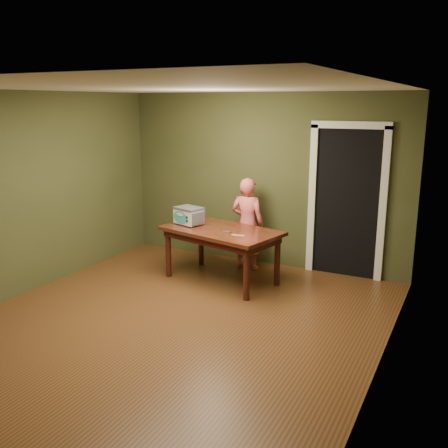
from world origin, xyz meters
The scene contains 8 objects.
floor centered at (0.00, 0.00, 0.00)m, with size 5.00×5.00×0.00m, color brown.
room_shell centered at (0.00, 0.00, 1.71)m, with size 4.52×5.02×2.61m.
doorway centered at (1.30, 2.78, 1.06)m, with size 1.10×0.66×2.25m.
dining_table centered at (-0.16, 1.45, 0.65)m, with size 1.76×1.23×0.75m.
toy_oven centered at (-0.70, 1.48, 0.89)m, with size 0.46×0.37×0.25m.
baking_pan centered at (0.00, 1.31, 0.76)m, with size 0.10×0.10×0.02m.
spatula centered at (0.19, 1.24, 0.75)m, with size 0.18×0.03×0.01m, color #FFD56E.
child centered at (-0.07, 2.12, 0.69)m, with size 0.50×0.33×1.38m, color #E9605F.
Camera 1 is at (2.89, -4.46, 2.45)m, focal length 40.00 mm.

